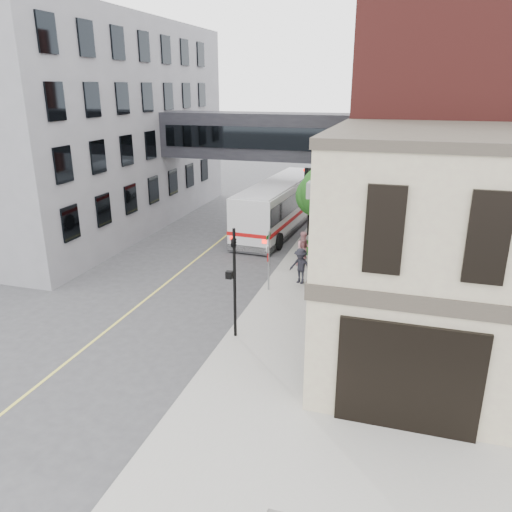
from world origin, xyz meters
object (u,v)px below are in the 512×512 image
Objects in this scene: pedestrian_a at (326,258)px; pedestrian_c at (300,266)px; sandwich_board at (318,325)px; bus at (280,203)px; pedestrian_b at (304,249)px; newspaper_box at (309,247)px.

pedestrian_a is 1.00× the size of pedestrian_c.
sandwich_board is at bearing -52.10° from pedestrian_c.
pedestrian_c is at bearing 112.79° from sandwich_board.
bus is 16.33m from sandwich_board.
pedestrian_b reaches higher than pedestrian_a.
pedestrian_c reaches higher than sandwich_board.
bus reaches higher than pedestrian_b.
pedestrian_c is at bearing -106.30° from pedestrian_b.
pedestrian_a is 3.46m from newspaper_box.
sandwich_board reaches higher than newspaper_box.
newspaper_box is 0.91× the size of sandwich_board.
pedestrian_b reaches higher than newspaper_box.
pedestrian_a is 6.96m from sandwich_board.
bus is 8.09m from pedestrian_b.
bus is at bearing 112.92° from sandwich_board.
pedestrian_a reaches higher than newspaper_box.
pedestrian_a is 2.25× the size of newspaper_box.
newspaper_box is (3.13, -5.35, -1.33)m from bus.
bus is at bearing 132.82° from pedestrian_a.
bus is at bearing 111.85° from newspaper_box.
bus is 6.87× the size of pedestrian_c.
newspaper_box is at bearing 69.21° from pedestrian_b.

